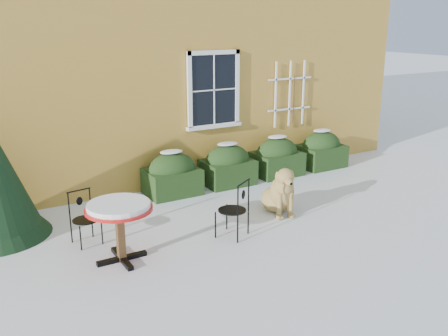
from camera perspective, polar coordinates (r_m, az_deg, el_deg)
ground at (r=8.24m, az=3.56°, el=-7.73°), size 80.00×80.00×0.00m
house at (r=13.87m, az=-13.14°, el=15.46°), size 12.40×8.40×6.40m
hedge_row at (r=10.96m, az=3.33°, el=0.75°), size 4.95×0.80×0.91m
bistro_table at (r=7.29m, az=-11.90°, el=-5.05°), size 0.97×0.97×0.90m
patio_chair_near at (r=8.03m, az=1.19°, el=-4.68°), size 0.58×0.58×0.95m
patio_chair_far at (r=8.12m, az=-15.66°, el=-5.48°), size 0.43×0.43×0.85m
dog at (r=9.08m, az=6.46°, el=-2.93°), size 0.72×0.98×0.93m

